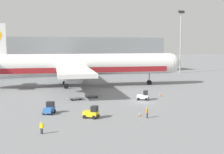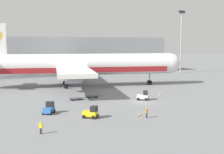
{
  "view_description": "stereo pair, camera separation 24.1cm",
  "coord_description": "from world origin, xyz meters",
  "views": [
    {
      "loc": [
        -32.41,
        -53.6,
        12.15
      ],
      "look_at": [
        -1.08,
        12.15,
        4.0
      ],
      "focal_mm": 50.0,
      "sensor_mm": 36.0,
      "label": 1
    },
    {
      "loc": [
        -32.19,
        -53.7,
        12.15
      ],
      "look_at": [
        -1.08,
        12.15,
        4.0
      ],
      "focal_mm": 50.0,
      "sensor_mm": 36.0,
      "label": 2
    }
  ],
  "objects": [
    {
      "name": "baggage_dolly_second",
      "position": [
        -7.41,
        9.27,
        0.39
      ],
      "size": [
        3.74,
        1.64,
        0.48
      ],
      "rotation": [
        0.0,
        0.0,
        -0.05
      ],
      "color": "#56565B",
      "rests_on": "ground_plane"
    },
    {
      "name": "traffic_cone_near",
      "position": [
        7.41,
        4.63,
        0.37
      ],
      "size": [
        0.4,
        0.4,
        0.75
      ],
      "color": "black",
      "rests_on": "ground_plane"
    },
    {
      "name": "terminal_building",
      "position": [
        -2.3,
        63.09,
        6.99
      ],
      "size": [
        90.0,
        18.2,
        14.0
      ],
      "color": "#B2B7BC",
      "rests_on": "ground_plane"
    },
    {
      "name": "airplane_main",
      "position": [
        -4.36,
        27.2,
        5.84
      ],
      "size": [
        56.96,
        48.47,
        17.0
      ],
      "rotation": [
        0.0,
        0.0,
        -0.25
      ],
      "color": "white",
      "rests_on": "ground_plane"
    },
    {
      "name": "ground_plane",
      "position": [
        0.0,
        0.0,
        0.0
      ],
      "size": [
        400.0,
        400.0,
        0.0
      ],
      "primitive_type": "plane",
      "color": "slate"
    },
    {
      "name": "baggage_tug_foreground",
      "position": [
        -19.58,
        -1.86,
        0.88
      ],
      "size": [
        2.59,
        2.81,
        2.0
      ],
      "rotation": [
        0.0,
        0.0,
        0.98
      ],
      "color": "#2D66B7",
      "rests_on": "ground_plane"
    },
    {
      "name": "baggage_dolly_lead",
      "position": [
        -11.38,
        8.23,
        0.39
      ],
      "size": [
        3.74,
        1.64,
        0.48
      ],
      "rotation": [
        0.0,
        0.0,
        -0.05
      ],
      "color": "#56565B",
      "rests_on": "ground_plane"
    },
    {
      "name": "traffic_cone_far",
      "position": [
        -6.57,
        -9.99,
        0.3
      ],
      "size": [
        0.4,
        0.4,
        0.61
      ],
      "color": "black",
      "rests_on": "ground_plane"
    },
    {
      "name": "ground_crew_far",
      "position": [
        -23.49,
        -13.19,
        0.98
      ],
      "size": [
        0.49,
        0.38,
        1.68
      ],
      "rotation": [
        0.0,
        0.0,
        2.56
      ],
      "color": "black",
      "rests_on": "ground_plane"
    },
    {
      "name": "ground_crew_near",
      "position": [
        -6.12,
        -11.62,
        1.02
      ],
      "size": [
        0.45,
        0.41,
        1.74
      ],
      "rotation": [
        0.0,
        0.0,
        0.72
      ],
      "color": "black",
      "rests_on": "ground_plane"
    },
    {
      "name": "baggage_tug_mid",
      "position": [
        -14.21,
        -7.85,
        0.88
      ],
      "size": [
        2.75,
        2.72,
        2.0
      ],
      "rotation": [
        0.0,
        0.0,
        -0.77
      ],
      "color": "yellow",
      "rests_on": "ground_plane"
    },
    {
      "name": "light_mast",
      "position": [
        45.16,
        46.27,
        14.07
      ],
      "size": [
        2.8,
        0.5,
        24.42
      ],
      "color": "#9EA0A5",
      "rests_on": "ground_plane"
    },
    {
      "name": "baggage_tug_far",
      "position": [
        1.47,
        2.12,
        0.88
      ],
      "size": [
        2.81,
        2.61,
        2.0
      ],
      "rotation": [
        0.0,
        0.0,
        -0.6
      ],
      "color": "silver",
      "rests_on": "ground_plane"
    }
  ]
}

